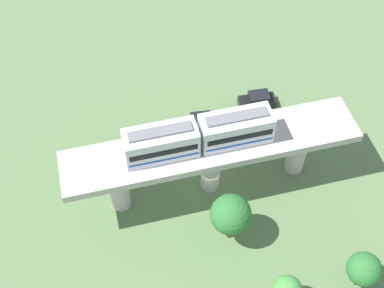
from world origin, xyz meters
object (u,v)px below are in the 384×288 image
parked_car_black (257,101)px  tree_near_viaduct (231,215)px  parked_car_silver (200,123)px  train (199,136)px  tree_far_corner (364,269)px

parked_car_black → tree_near_viaduct: (15.45, -8.06, 3.31)m
parked_car_black → tree_near_viaduct: bearing=-23.0°
parked_car_silver → parked_car_black: size_ratio=1.01×
train → tree_far_corner: 18.35m
parked_car_black → tree_far_corner: size_ratio=0.96×
train → parked_car_black: train is taller
train → parked_car_silver: size_ratio=3.10×
parked_car_silver → tree_near_viaduct: bearing=2.8°
tree_far_corner → tree_near_viaduct: bearing=-127.1°
parked_car_silver → tree_far_corner: size_ratio=0.97×
parked_car_black → tree_far_corner: tree_far_corner is taller
parked_car_black → tree_far_corner: 23.01m
tree_near_viaduct → tree_far_corner: size_ratio=1.32×
train → tree_near_viaduct: 7.65m
parked_car_silver → tree_far_corner: 23.13m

